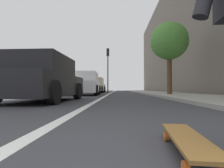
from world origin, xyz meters
TOP-DOWN VIEW (x-y plane):
  - ground_plane at (10.00, 0.00)m, footprint 80.00×80.00m
  - lane_stripe_white at (20.00, 1.06)m, footprint 52.00×0.16m
  - sidewalk_curb at (18.00, -3.22)m, footprint 52.00×3.20m
  - building_facade at (22.00, -6.01)m, footprint 40.00×1.20m
  - skateboard at (0.80, -0.13)m, footprint 0.86×0.28m
  - parked_car_near at (5.68, 2.80)m, footprint 4.11×1.97m
  - parked_car_mid at (11.82, 2.57)m, footprint 4.14×2.07m
  - parked_car_far at (18.37, 2.75)m, footprint 4.31×2.01m
  - traffic_light at (19.57, 1.46)m, footprint 0.33×0.28m
  - street_tree_mid at (11.19, -2.82)m, footprint 2.32×2.32m

SIDE VIEW (x-z plane):
  - ground_plane at x=10.00m, z-range 0.00..0.00m
  - lane_stripe_white at x=20.00m, z-range 0.00..0.01m
  - sidewalk_curb at x=18.00m, z-range 0.00..0.10m
  - skateboard at x=0.80m, z-range 0.04..0.15m
  - parked_car_near at x=5.68m, z-range -0.03..1.45m
  - parked_car_mid at x=11.82m, z-range -0.03..1.46m
  - parked_car_far at x=18.37m, z-range -0.02..1.48m
  - traffic_light at x=19.57m, z-range 0.88..5.62m
  - street_tree_mid at x=11.19m, z-range 1.07..5.59m
  - building_facade at x=22.00m, z-range 0.00..12.89m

